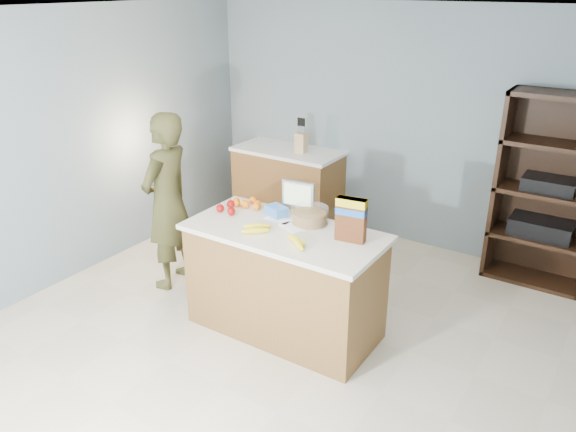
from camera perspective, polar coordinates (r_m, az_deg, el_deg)
The scene contains 15 objects.
floor at distance 4.57m, azimuth -2.45°, elevation -13.10°, with size 4.50×5.00×0.02m, color beige.
walls at distance 3.84m, azimuth -2.87°, elevation 7.28°, with size 4.52×5.02×2.51m.
counter_peninsula at distance 4.55m, azimuth -0.35°, elevation -7.00°, with size 1.56×0.76×0.90m.
back_cabinet at distance 6.58m, azimuth 0.01°, elevation 3.05°, with size 1.24×0.62×0.90m.
shelving_unit at distance 5.68m, azimuth 24.89°, elevation 2.00°, with size 0.90×0.40×1.80m.
person at distance 5.21m, azimuth -12.14°, elevation 1.42°, with size 0.60×0.39×1.64m, color #3A391C.
knife_block at distance 6.29m, azimuth 1.34°, elevation 7.52°, with size 0.12×0.10×0.31m.
envelopes at distance 4.44m, azimuth -0.34°, elevation -0.77°, with size 0.41×0.22×0.00m.
bananas at distance 4.19m, azimuth -1.20°, elevation -1.93°, with size 0.64×0.27×0.05m.
apples at distance 4.69m, azimuth -6.18°, elevation 0.83°, with size 0.19×0.20×0.07m.
oranges at distance 4.77m, azimuth -4.19°, elevation 1.30°, with size 0.28×0.19×0.06m.
blue_carton at distance 4.58m, azimuth -1.18°, elevation 0.52°, with size 0.18×0.12×0.08m, color blue.
salad_bowl at distance 4.44m, azimuth 2.21°, elevation -0.02°, with size 0.30×0.30×0.13m.
tv at distance 4.57m, azimuth 1.05°, elevation 2.06°, with size 0.28×0.12×0.28m.
cereal_box at distance 4.10m, azimuth 6.43°, elevation -0.05°, with size 0.23×0.11×0.33m.
Camera 1 is at (2.17, -3.00, 2.68)m, focal length 35.00 mm.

